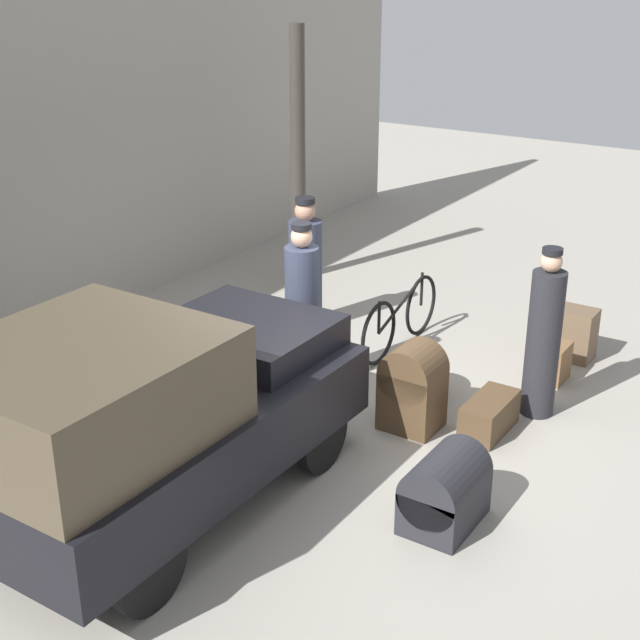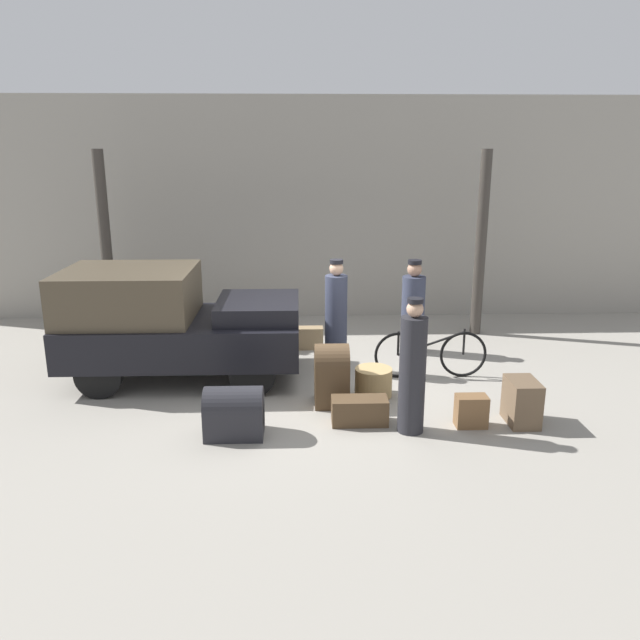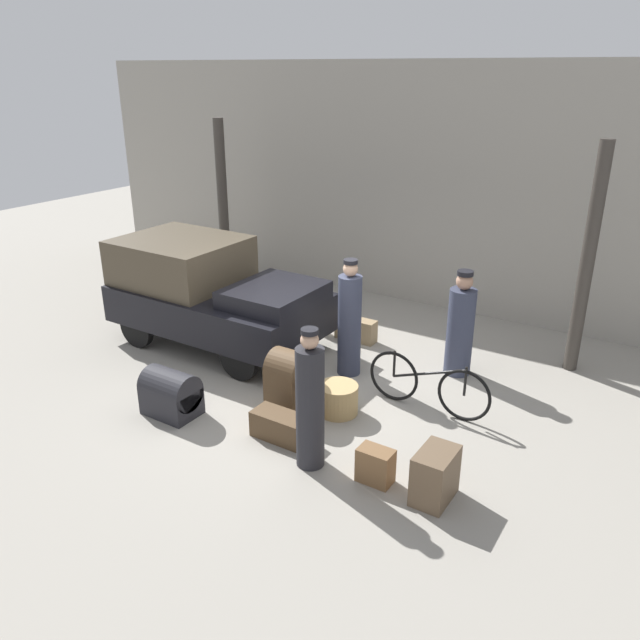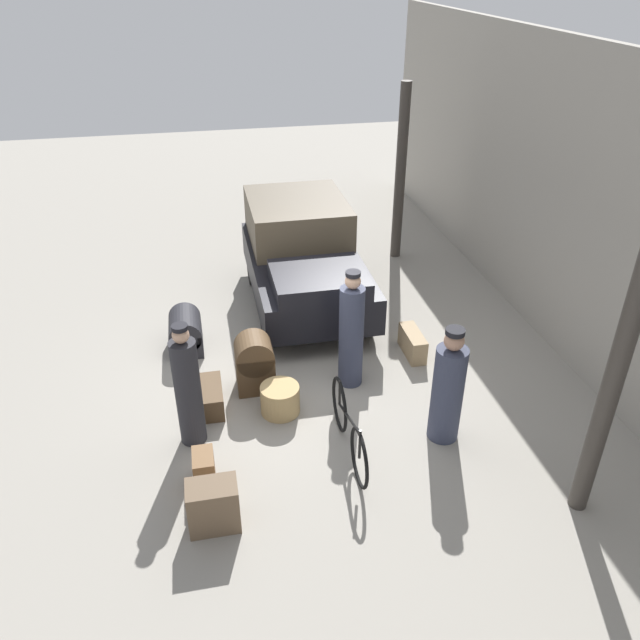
{
  "view_description": "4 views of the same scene",
  "coord_description": "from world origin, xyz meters",
  "px_view_note": "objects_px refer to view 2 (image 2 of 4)",
  "views": [
    {
      "loc": [
        -6.56,
        -4.23,
        4.28
      ],
      "look_at": [
        0.2,
        0.2,
        0.95
      ],
      "focal_mm": 50.0,
      "sensor_mm": 36.0,
      "label": 1
    },
    {
      "loc": [
        -0.11,
        -8.93,
        3.47
      ],
      "look_at": [
        0.2,
        0.2,
        0.95
      ],
      "focal_mm": 35.0,
      "sensor_mm": 36.0,
      "label": 2
    },
    {
      "loc": [
        4.73,
        -6.86,
        4.37
      ],
      "look_at": [
        0.2,
        0.2,
        0.95
      ],
      "focal_mm": 35.0,
      "sensor_mm": 36.0,
      "label": 3
    },
    {
      "loc": [
        7.69,
        -1.33,
        5.5
      ],
      "look_at": [
        0.2,
        0.2,
        0.95
      ],
      "focal_mm": 35.0,
      "sensor_mm": 36.0,
      "label": 4
    }
  ],
  "objects_px": {
    "truck": "(171,320)",
    "wicker_basket": "(373,382)",
    "bicycle": "(431,354)",
    "conductor_in_dark_uniform": "(413,311)",
    "trunk_umber_medium": "(522,402)",
    "porter_carrying_trunk": "(336,320)",
    "porter_with_bicycle": "(412,371)",
    "trunk_wicker_pale": "(234,413)",
    "trunk_barrel_dark": "(332,374)",
    "suitcase_small_leather": "(360,411)",
    "suitcase_black_upright": "(303,338)",
    "trunk_large_brown": "(471,411)"
  },
  "relations": [
    {
      "from": "truck",
      "to": "wicker_basket",
      "type": "bearing_deg",
      "value": -16.2
    },
    {
      "from": "wicker_basket",
      "to": "bicycle",
      "type": "bearing_deg",
      "value": 36.58
    },
    {
      "from": "wicker_basket",
      "to": "conductor_in_dark_uniform",
      "type": "distance_m",
      "value": 2.27
    },
    {
      "from": "truck",
      "to": "trunk_umber_medium",
      "type": "bearing_deg",
      "value": -21.19
    },
    {
      "from": "porter_carrying_trunk",
      "to": "conductor_in_dark_uniform",
      "type": "relative_size",
      "value": 1.11
    },
    {
      "from": "conductor_in_dark_uniform",
      "to": "porter_with_bicycle",
      "type": "bearing_deg",
      "value": -100.31
    },
    {
      "from": "trunk_wicker_pale",
      "to": "trunk_barrel_dark",
      "type": "bearing_deg",
      "value": 37.28
    },
    {
      "from": "bicycle",
      "to": "suitcase_small_leather",
      "type": "relative_size",
      "value": 2.42
    },
    {
      "from": "trunk_umber_medium",
      "to": "suitcase_small_leather",
      "type": "height_order",
      "value": "trunk_umber_medium"
    },
    {
      "from": "wicker_basket",
      "to": "suitcase_black_upright",
      "type": "relative_size",
      "value": 0.75
    },
    {
      "from": "trunk_large_brown",
      "to": "trunk_wicker_pale",
      "type": "bearing_deg",
      "value": -177.1
    },
    {
      "from": "bicycle",
      "to": "trunk_barrel_dark",
      "type": "relative_size",
      "value": 2.02
    },
    {
      "from": "porter_with_bicycle",
      "to": "trunk_large_brown",
      "type": "distance_m",
      "value": 1.01
    },
    {
      "from": "bicycle",
      "to": "trunk_wicker_pale",
      "type": "bearing_deg",
      "value": -145.65
    },
    {
      "from": "bicycle",
      "to": "conductor_in_dark_uniform",
      "type": "xyz_separation_m",
      "value": [
        -0.06,
        1.29,
        0.36
      ]
    },
    {
      "from": "porter_carrying_trunk",
      "to": "trunk_large_brown",
      "type": "xyz_separation_m",
      "value": [
        1.62,
        -2.18,
        -0.63
      ]
    },
    {
      "from": "porter_carrying_trunk",
      "to": "suitcase_small_leather",
      "type": "distance_m",
      "value": 2.16
    },
    {
      "from": "porter_carrying_trunk",
      "to": "porter_with_bicycle",
      "type": "distance_m",
      "value": 2.43
    },
    {
      "from": "wicker_basket",
      "to": "porter_carrying_trunk",
      "type": "bearing_deg",
      "value": 113.41
    },
    {
      "from": "wicker_basket",
      "to": "trunk_wicker_pale",
      "type": "bearing_deg",
      "value": -146.86
    },
    {
      "from": "porter_carrying_trunk",
      "to": "trunk_wicker_pale",
      "type": "distance_m",
      "value": 2.78
    },
    {
      "from": "porter_carrying_trunk",
      "to": "trunk_large_brown",
      "type": "distance_m",
      "value": 2.79
    },
    {
      "from": "porter_carrying_trunk",
      "to": "trunk_large_brown",
      "type": "bearing_deg",
      "value": -53.49
    },
    {
      "from": "trunk_wicker_pale",
      "to": "porter_with_bicycle",
      "type": "bearing_deg",
      "value": 1.13
    },
    {
      "from": "trunk_wicker_pale",
      "to": "suitcase_small_leather",
      "type": "xyz_separation_m",
      "value": [
        1.59,
        0.29,
        -0.13
      ]
    },
    {
      "from": "trunk_barrel_dark",
      "to": "trunk_wicker_pale",
      "type": "bearing_deg",
      "value": -142.72
    },
    {
      "from": "porter_with_bicycle",
      "to": "conductor_in_dark_uniform",
      "type": "relative_size",
      "value": 1.06
    },
    {
      "from": "trunk_large_brown",
      "to": "trunk_wicker_pale",
      "type": "relative_size",
      "value": 0.57
    },
    {
      "from": "bicycle",
      "to": "trunk_umber_medium",
      "type": "xyz_separation_m",
      "value": [
        0.84,
        -1.72,
        -0.08
      ]
    },
    {
      "from": "bicycle",
      "to": "porter_with_bicycle",
      "type": "xyz_separation_m",
      "value": [
        -0.64,
        -1.91,
        0.43
      ]
    },
    {
      "from": "truck",
      "to": "trunk_umber_medium",
      "type": "distance_m",
      "value": 5.25
    },
    {
      "from": "trunk_barrel_dark",
      "to": "truck",
      "type": "bearing_deg",
      "value": 154.56
    },
    {
      "from": "truck",
      "to": "wicker_basket",
      "type": "relative_size",
      "value": 6.57
    },
    {
      "from": "trunk_wicker_pale",
      "to": "bicycle",
      "type": "bearing_deg",
      "value": 34.35
    },
    {
      "from": "conductor_in_dark_uniform",
      "to": "trunk_umber_medium",
      "type": "xyz_separation_m",
      "value": [
        0.9,
        -3.01,
        -0.45
      ]
    },
    {
      "from": "porter_carrying_trunk",
      "to": "trunk_umber_medium",
      "type": "height_order",
      "value": "porter_carrying_trunk"
    },
    {
      "from": "bicycle",
      "to": "porter_carrying_trunk",
      "type": "bearing_deg",
      "value": 165.26
    },
    {
      "from": "bicycle",
      "to": "suitcase_black_upright",
      "type": "bearing_deg",
      "value": 142.47
    },
    {
      "from": "bicycle",
      "to": "trunk_umber_medium",
      "type": "distance_m",
      "value": 1.92
    },
    {
      "from": "wicker_basket",
      "to": "trunk_umber_medium",
      "type": "bearing_deg",
      "value": -28.81
    },
    {
      "from": "conductor_in_dark_uniform",
      "to": "trunk_barrel_dark",
      "type": "bearing_deg",
      "value": -123.96
    },
    {
      "from": "porter_with_bicycle",
      "to": "suitcase_black_upright",
      "type": "distance_m",
      "value": 3.73
    },
    {
      "from": "suitcase_black_upright",
      "to": "trunk_umber_medium",
      "type": "xyz_separation_m",
      "value": [
        2.82,
        -3.24,
        0.1
      ]
    },
    {
      "from": "bicycle",
      "to": "porter_carrying_trunk",
      "type": "relative_size",
      "value": 0.97
    },
    {
      "from": "trunk_umber_medium",
      "to": "trunk_wicker_pale",
      "type": "distance_m",
      "value": 3.71
    },
    {
      "from": "trunk_barrel_dark",
      "to": "porter_with_bicycle",
      "type": "bearing_deg",
      "value": -43.94
    },
    {
      "from": "porter_with_bicycle",
      "to": "trunk_umber_medium",
      "type": "relative_size",
      "value": 2.94
    },
    {
      "from": "wicker_basket",
      "to": "suitcase_black_upright",
      "type": "bearing_deg",
      "value": 114.04
    },
    {
      "from": "bicycle",
      "to": "suitcase_small_leather",
      "type": "xyz_separation_m",
      "value": [
        -1.27,
        -1.66,
        -0.2
      ]
    },
    {
      "from": "porter_with_bicycle",
      "to": "conductor_in_dark_uniform",
      "type": "distance_m",
      "value": 3.25
    }
  ]
}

